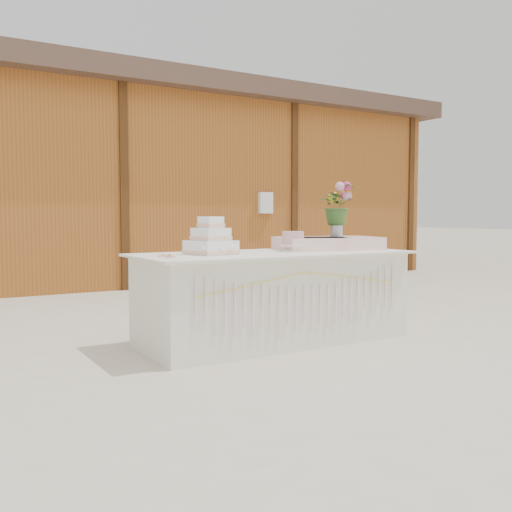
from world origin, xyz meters
The scene contains 9 objects.
ground centered at (0.00, 0.00, 0.00)m, with size 80.00×80.00×0.00m, color beige.
barn centered at (-0.01, 5.99, 1.68)m, with size 12.60×4.60×3.30m.
cake_table centered at (0.00, 0.00, 0.39)m, with size 2.40×1.00×0.77m.
wedding_cake centered at (-0.59, 0.03, 0.87)m, with size 0.40×0.40×0.31m.
pink_cake_stand centered at (0.20, 0.01, 0.87)m, with size 0.24×0.24×0.18m.
satin_runner centered at (0.65, 0.08, 0.83)m, with size 0.92×0.53×0.12m, color #FFD8CD.
flower_vase centered at (0.75, 0.09, 0.96)m, with size 0.12×0.12×0.16m, color silver.
bouquet centered at (0.75, 0.09, 1.23)m, with size 0.34×0.29×0.38m, color #385E25.
loose_flowers centered at (-1.02, 0.07, 0.78)m, with size 0.16×0.38×0.02m, color pink, non-canonical shape.
Camera 1 is at (-2.65, -4.08, 1.08)m, focal length 40.00 mm.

